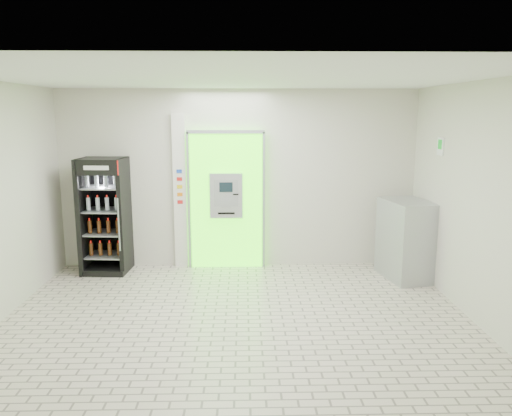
{
  "coord_description": "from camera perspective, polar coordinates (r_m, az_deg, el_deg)",
  "views": [
    {
      "loc": [
        0.1,
        -5.89,
        2.6
      ],
      "look_at": [
        0.27,
        1.2,
        1.25
      ],
      "focal_mm": 35.0,
      "sensor_mm": 36.0,
      "label": 1
    }
  ],
  "objects": [
    {
      "name": "atm_assembly",
      "position": [
        8.43,
        -3.39,
        1.01
      ],
      "size": [
        1.3,
        0.24,
        2.33
      ],
      "color": "#44FB12",
      "rests_on": "ground"
    },
    {
      "name": "beverage_cooler",
      "position": [
        8.56,
        -16.86,
        -1.09
      ],
      "size": [
        0.75,
        0.7,
        1.89
      ],
      "rotation": [
        0.0,
        0.0,
        -0.07
      ],
      "color": "black",
      "rests_on": "ground"
    },
    {
      "name": "steel_cabinet",
      "position": [
        8.27,
        16.84,
        -3.48
      ],
      "size": [
        0.8,
        1.04,
        1.25
      ],
      "rotation": [
        0.0,
        0.0,
        0.19
      ],
      "color": "#A0A3A8",
      "rests_on": "ground"
    },
    {
      "name": "ground",
      "position": [
        6.44,
        -2.21,
        -13.05
      ],
      "size": [
        6.0,
        6.0,
        0.0
      ],
      "primitive_type": "plane",
      "color": "beige",
      "rests_on": "ground"
    },
    {
      "name": "exit_sign",
      "position": [
        7.85,
        20.34,
        6.63
      ],
      "size": [
        0.02,
        0.22,
        0.26
      ],
      "color": "white",
      "rests_on": "room_shell"
    },
    {
      "name": "room_shell",
      "position": [
        5.94,
        -2.33,
        3.43
      ],
      "size": [
        6.0,
        6.0,
        6.0
      ],
      "color": "beige",
      "rests_on": "ground"
    },
    {
      "name": "pillar",
      "position": [
        8.51,
        -8.65,
        1.87
      ],
      "size": [
        0.22,
        0.11,
        2.6
      ],
      "color": "silver",
      "rests_on": "ground"
    }
  ]
}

